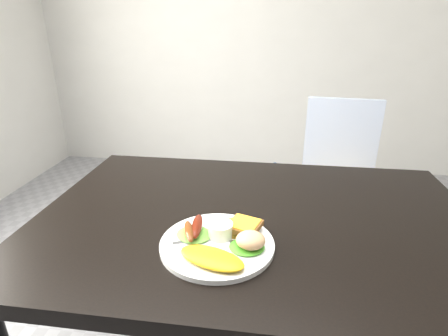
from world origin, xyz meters
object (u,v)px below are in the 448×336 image
object	(u,v)px
dining_chair	(341,192)
plate	(217,244)
dining_table	(255,221)
person	(348,120)

from	to	relation	value
dining_chair	plate	distance (m)	1.12
dining_chair	dining_table	bearing A→B (deg)	-110.58
dining_chair	plate	xyz separation A→B (m)	(-0.48, -0.97, 0.31)
dining_chair	person	world-z (taller)	person
dining_table	dining_chair	bearing A→B (deg)	63.65
dining_table	plate	xyz separation A→B (m)	(-0.08, -0.16, 0.03)
dining_table	plate	distance (m)	0.18
dining_table	person	xyz separation A→B (m)	(0.36, 0.68, 0.13)
dining_chair	person	distance (m)	0.43
person	plate	size ratio (longest dim) A/B	6.35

